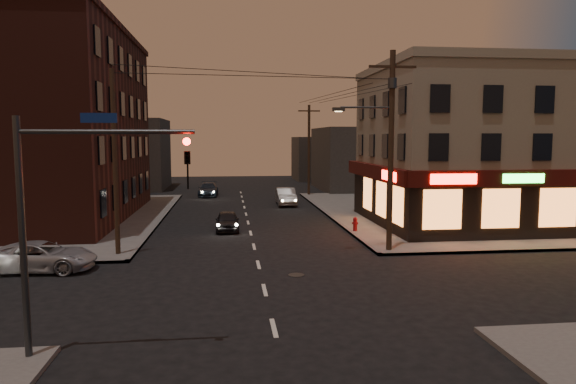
{
  "coord_description": "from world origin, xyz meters",
  "views": [
    {
      "loc": [
        -1.35,
        -19.24,
        5.84
      ],
      "look_at": [
        1.58,
        5.66,
        3.2
      ],
      "focal_mm": 32.0,
      "sensor_mm": 36.0,
      "label": 1
    }
  ],
  "objects": [
    {
      "name": "utility_pole_west",
      "position": [
        -6.8,
        6.5,
        4.65
      ],
      "size": [
        0.24,
        0.24,
        9.0
      ],
      "primitive_type": "cylinder",
      "color": "#382619",
      "rests_on": "sidewalk_nw"
    },
    {
      "name": "utility_pole_far",
      "position": [
        6.8,
        32.0,
        4.65
      ],
      "size": [
        0.26,
        0.26,
        9.0
      ],
      "primitive_type": "cylinder",
      "color": "#382619",
      "rests_on": "sidewalk_ne"
    },
    {
      "name": "pizza_building",
      "position": [
        15.93,
        13.43,
        5.35
      ],
      "size": [
        15.85,
        12.85,
        10.5
      ],
      "color": "gray",
      "rests_on": "sidewalk_ne"
    },
    {
      "name": "traffic_signal",
      "position": [
        -5.57,
        -5.6,
        4.16
      ],
      "size": [
        4.49,
        0.32,
        6.47
      ],
      "color": "#333538",
      "rests_on": "ground"
    },
    {
      "name": "sedan_mid",
      "position": [
        3.67,
        25.14,
        0.75
      ],
      "size": [
        1.63,
        4.57,
        1.5
      ],
      "primitive_type": "imported",
      "rotation": [
        0.0,
        0.0,
        -0.01
      ],
      "color": "#65625E",
      "rests_on": "ground"
    },
    {
      "name": "fire_hydrant",
      "position": [
        6.4,
        11.25,
        0.61
      ],
      "size": [
        0.39,
        0.39,
        0.85
      ],
      "rotation": [
        0.0,
        0.0,
        -0.39
      ],
      "color": "maroon",
      "rests_on": "sidewalk_ne"
    },
    {
      "name": "utility_pole_main",
      "position": [
        6.68,
        5.8,
        5.76
      ],
      "size": [
        4.2,
        0.44,
        10.0
      ],
      "color": "#382619",
      "rests_on": "sidewalk_ne"
    },
    {
      "name": "ground",
      "position": [
        0.0,
        0.0,
        0.0
      ],
      "size": [
        120.0,
        120.0,
        0.0
      ],
      "primitive_type": "plane",
      "color": "black",
      "rests_on": "ground"
    },
    {
      "name": "sedan_far",
      "position": [
        -3.35,
        32.96,
        0.67
      ],
      "size": [
        1.99,
        4.66,
        1.34
      ],
      "primitive_type": "imported",
      "rotation": [
        0.0,
        0.0,
        -0.02
      ],
      "color": "#182230",
      "rests_on": "ground"
    },
    {
      "name": "bg_building_nw",
      "position": [
        -13.0,
        42.0,
        4.0
      ],
      "size": [
        9.0,
        10.0,
        8.0
      ],
      "primitive_type": "cube",
      "color": "#3F3D3A",
      "rests_on": "ground"
    },
    {
      "name": "bg_building_ne_b",
      "position": [
        12.0,
        52.0,
        3.0
      ],
      "size": [
        8.0,
        8.0,
        6.0
      ],
      "primitive_type": "cube",
      "color": "#3F3D3A",
      "rests_on": "ground"
    },
    {
      "name": "suv_cross",
      "position": [
        -9.59,
        4.0,
        0.65
      ],
      "size": [
        4.84,
        2.48,
        1.31
      ],
      "primitive_type": "imported",
      "rotation": [
        0.0,
        0.0,
        1.5
      ],
      "color": "#9FA1A8",
      "rests_on": "ground"
    },
    {
      "name": "sidewalk_ne",
      "position": [
        18.0,
        19.0,
        0.07
      ],
      "size": [
        24.0,
        28.0,
        0.15
      ],
      "primitive_type": "cube",
      "color": "#514F4C",
      "rests_on": "ground"
    },
    {
      "name": "bg_building_ne_a",
      "position": [
        14.0,
        38.0,
        3.5
      ],
      "size": [
        10.0,
        12.0,
        7.0
      ],
      "primitive_type": "cube",
      "color": "#3F3D3A",
      "rests_on": "ground"
    },
    {
      "name": "brick_apartment",
      "position": [
        -14.5,
        19.0,
        6.65
      ],
      "size": [
        12.0,
        20.0,
        13.0
      ],
      "primitive_type": "cube",
      "color": "#431B15",
      "rests_on": "sidewalk_nw"
    },
    {
      "name": "sedan_near",
      "position": [
        -1.42,
        13.13,
        0.61
      ],
      "size": [
        1.45,
        3.6,
        1.23
      ],
      "primitive_type": "imported",
      "rotation": [
        0.0,
        0.0,
        0.0
      ],
      "color": "black",
      "rests_on": "ground"
    }
  ]
}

